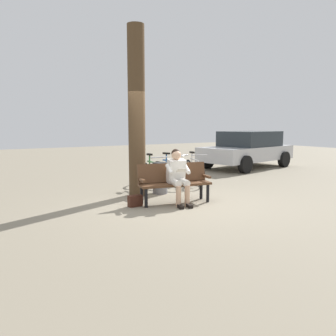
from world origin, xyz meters
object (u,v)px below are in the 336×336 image
tree_trunk (137,112)px  bicycle_silver (194,171)px  person_reading (178,174)px  litter_bin (160,178)px  bench (174,180)px  bicycle_purple (152,175)px  parked_car (248,149)px  bicycle_black (171,173)px  handbag (135,201)px

tree_trunk → bicycle_silver: tree_trunk is taller
person_reading → litter_bin: person_reading is taller
bench → bicycle_purple: size_ratio=0.99×
parked_car → bench: bearing=21.1°
person_reading → litter_bin: size_ratio=1.53×
bench → bicycle_black: size_ratio=1.02×
person_reading → bicycle_silver: (-1.81, -1.87, -0.31)m
bench → bicycle_purple: bicycle_purple is taller
tree_trunk → litter_bin: tree_trunk is taller
person_reading → tree_trunk: 1.89m
bicycle_silver → bench: bearing=-30.6°
tree_trunk → bicycle_silver: size_ratio=2.47×
tree_trunk → bicycle_black: tree_trunk is taller
bench → bicycle_silver: bearing=-125.1°
tree_trunk → bicycle_silver: (-2.16, -0.61, -1.66)m
litter_bin → bicycle_silver: (-1.58, -0.72, -0.03)m
handbag → parked_car: 7.65m
litter_bin → bicycle_purple: bicycle_purple is taller
parked_car → bicycle_purple: bearing=8.3°
bench → bicycle_silver: 2.49m
handbag → person_reading: bearing=163.4°
person_reading → litter_bin: bearing=-89.8°
parked_car → bicycle_silver: bearing=14.4°
handbag → parked_car: bearing=-152.9°
bicycle_black → bicycle_purple: 0.65m
bicycle_black → bicycle_purple: bearing=-102.3°
bench → tree_trunk: 1.90m
bicycle_silver → bicycle_purple: size_ratio=0.97×
litter_bin → parked_car: size_ratio=0.18×
bicycle_silver → parked_car: parked_car is taller
bicycle_silver → bicycle_purple: bearing=-75.9°
bench → handbag: bearing=5.1°
bench → bicycle_purple: (-0.43, -1.75, -0.15)m
bicycle_silver → bicycle_black: bearing=-81.7°
person_reading → handbag: (0.90, -0.27, -0.54)m
bench → parked_car: (-5.87, -3.57, 0.27)m
bicycle_black → parked_car: bearing=93.2°
bench → tree_trunk: (0.36, -1.10, 1.51)m
handbag → litter_bin: 1.47m
litter_bin → person_reading: bearing=78.7°
parked_car → person_reading: bearing=22.2°
bench → bicycle_purple: bearing=-92.2°
tree_trunk → bicycle_black: size_ratio=2.49×
bicycle_black → parked_car: (-4.80, -1.77, 0.41)m
bicycle_purple → parked_car: size_ratio=0.38×
litter_bin → bicycle_purple: bearing=-105.0°
bench → litter_bin: bearing=-91.3°
person_reading → bicycle_silver: person_reading is taller
person_reading → bicycle_purple: bearing=-91.3°
bicycle_silver → parked_car: 4.49m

